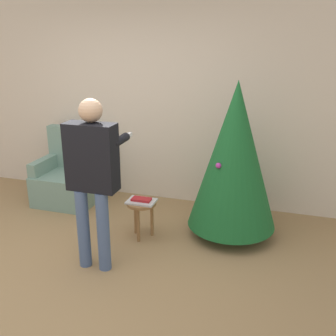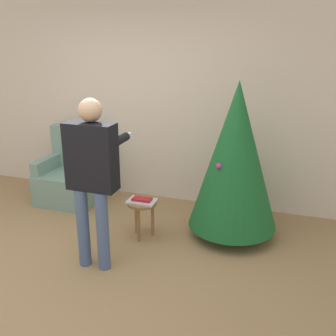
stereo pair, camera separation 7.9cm
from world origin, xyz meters
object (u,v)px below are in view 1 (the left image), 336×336
Objects in this scene: christmas_tree at (234,156)px; armchair at (69,178)px; side_stool at (142,209)px; person_standing at (92,170)px.

armchair is (-2.24, 0.30, -0.60)m from christmas_tree.
side_stool is at bearing -158.83° from christmas_tree.
person_standing is at bearing -50.54° from armchair.
christmas_tree reaches higher than person_standing.
armchair is 1.46m from side_stool.
side_stool is (1.30, -0.67, 0.01)m from armchair.
armchair is at bearing 172.30° from christmas_tree.
person_standing reaches higher than side_stool.
christmas_tree is 1.76× the size of armchair.
christmas_tree is at bearing 41.06° from person_standing.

